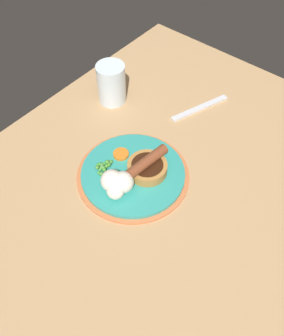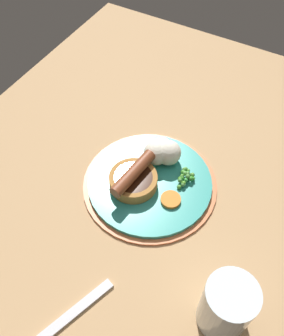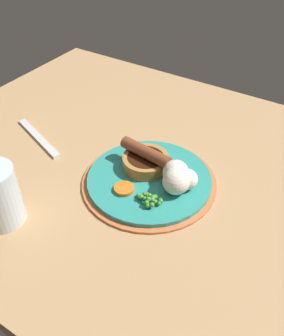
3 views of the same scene
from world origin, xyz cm
name	(u,v)px [view 1 (image 1 of 3)]	position (x,y,z in cm)	size (l,w,h in cm)	color
dining_table	(149,186)	(0.00, 0.00, 1.50)	(110.00, 80.00, 3.00)	tan
dinner_plate	(133,174)	(-0.82, 4.18, 3.57)	(26.52, 26.52, 1.40)	#CC6B3D
sausage_pudding	(147,166)	(1.51, 1.79, 6.26)	(11.39, 9.30, 4.94)	#AD7538
pea_pile	(103,166)	(-4.47, 10.07, 5.36)	(5.22, 3.24, 1.76)	#398729
cauliflower_floret	(117,183)	(-6.79, 3.69, 6.83)	(6.96, 7.17, 5.12)	silver
carrot_slice_0	(121,154)	(1.31, 9.77, 4.75)	(3.83, 3.83, 0.71)	orange
fork	(200,108)	(28.37, 4.97, 3.30)	(18.00, 1.60, 0.60)	silver
drinking_glass	(111,83)	(16.10, 26.04, 8.57)	(7.74, 7.74, 11.14)	silver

